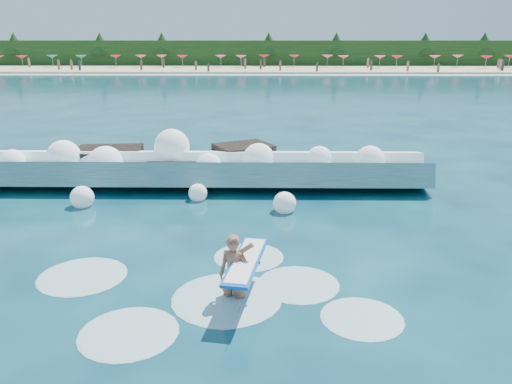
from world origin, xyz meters
TOP-DOWN VIEW (x-y plane):
  - ground at (0.00, 0.00)m, footprint 200.00×200.00m
  - beach at (0.00, 78.00)m, footprint 140.00×20.00m
  - wet_band at (0.00, 67.00)m, footprint 140.00×5.00m
  - treeline at (0.00, 88.00)m, footprint 140.00×4.00m
  - breaking_wave at (-1.35, 6.86)m, footprint 18.91×2.91m
  - rock_cluster at (-2.21, 7.94)m, footprint 8.54×3.67m
  - surfer_with_board at (1.13, -2.37)m, footprint 1.17×3.02m
  - wave_spray at (-1.71, 6.70)m, footprint 15.15×4.86m
  - surf_foam at (0.50, -2.06)m, footprint 8.64×5.67m
  - beach_umbrellas at (0.07, 80.15)m, footprint 112.16×6.24m
  - beachgoers at (-1.07, 74.26)m, footprint 104.55×12.87m

SIDE VIEW (x-z plane):
  - ground at x=0.00m, z-range 0.00..0.00m
  - surf_foam at x=0.50m, z-range -0.06..0.06m
  - wet_band at x=0.00m, z-range 0.00..0.08m
  - beach at x=0.00m, z-range 0.00..0.40m
  - rock_cluster at x=-2.21m, z-range -0.29..1.28m
  - breaking_wave at x=-1.35m, z-range -0.25..1.38m
  - surfer_with_board at x=1.13m, z-range -0.25..1.63m
  - wave_spray at x=-1.71m, z-range -0.12..2.14m
  - beachgoers at x=-1.07m, z-range 0.16..2.09m
  - beach_umbrellas at x=0.07m, z-range 2.00..2.50m
  - treeline at x=0.00m, z-range 0.00..5.00m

